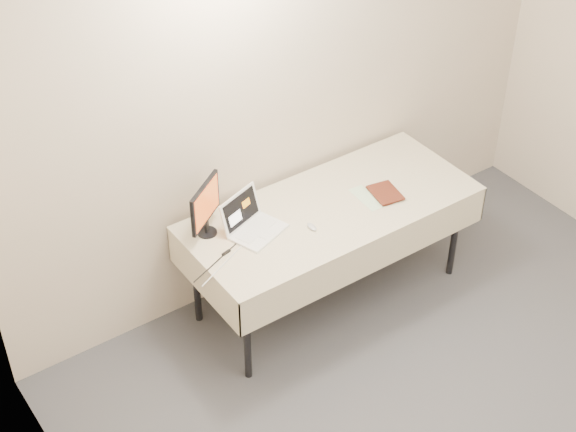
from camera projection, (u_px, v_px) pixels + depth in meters
back_wall at (289, 89)px, 5.35m from camera, size 4.00×0.10×2.70m
table at (331, 215)px, 5.47m from camera, size 1.86×0.81×0.74m
laptop at (251, 223)px, 5.22m from camera, size 0.39×0.37×0.22m
monitor at (205, 205)px, 5.10m from camera, size 0.29×0.21×0.35m
book at (375, 184)px, 5.43m from camera, size 0.16×0.05×0.22m
alarm_clock at (247, 212)px, 5.35m from camera, size 0.11×0.05×0.05m
clicker at (312, 227)px, 5.26m from camera, size 0.04×0.08×0.02m
paper_form at (367, 198)px, 5.50m from camera, size 0.12×0.27×0.00m
usb_dongle at (226, 253)px, 5.08m from camera, size 0.06×0.03×0.01m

